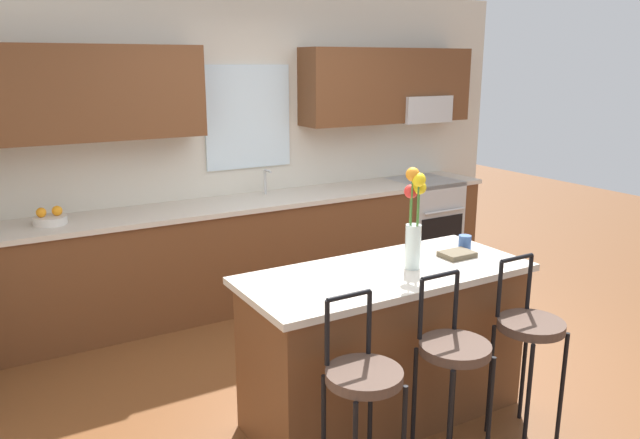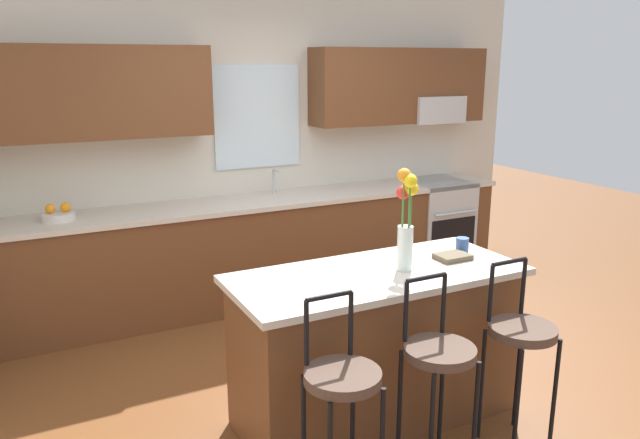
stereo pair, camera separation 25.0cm
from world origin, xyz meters
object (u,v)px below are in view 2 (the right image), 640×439
object	(u,v)px
flower_vase	(406,218)
cookbook	(453,257)
bar_stool_middle	(438,360)
mug_ceramic	(462,245)
bar_stool_far	(521,338)
bar_stool_near	(342,386)
kitchen_island	(376,345)
fruit_bowl_oranges	(59,215)
oven_range	(435,225)

from	to	relation	value
flower_vase	cookbook	bearing A→B (deg)	4.73
bar_stool_middle	mug_ceramic	distance (m)	1.00
mug_ceramic	cookbook	bearing A→B (deg)	-147.77
bar_stool_far	mug_ceramic	bearing A→B (deg)	79.33
cookbook	bar_stool_near	bearing A→B (deg)	-152.18
kitchen_island	flower_vase	distance (m)	0.78
bar_stool_middle	bar_stool_far	bearing A→B (deg)	0.00
flower_vase	cookbook	size ratio (longest dim) A/B	2.96
fruit_bowl_oranges	mug_ceramic	bearing A→B (deg)	-42.47
oven_range	kitchen_island	xyz separation A→B (m)	(-1.99, -2.06, 0.00)
oven_range	fruit_bowl_oranges	xyz separation A→B (m)	(-3.50, 0.02, 0.50)
oven_range	mug_ceramic	bearing A→B (deg)	-123.67
oven_range	mug_ceramic	distance (m)	2.43
bar_stool_far	cookbook	bearing A→B (deg)	92.59
kitchen_island	fruit_bowl_oranges	xyz separation A→B (m)	(-1.51, 2.08, 0.50)
flower_vase	bar_stool_far	bearing A→B (deg)	-53.42
bar_stool_far	flower_vase	xyz separation A→B (m)	(-0.40, 0.54, 0.59)
bar_stool_far	fruit_bowl_oranges	bearing A→B (deg)	127.74
bar_stool_far	fruit_bowl_oranges	distance (m)	3.38
bar_stool_far	fruit_bowl_oranges	xyz separation A→B (m)	(-2.06, 2.66, 0.33)
mug_ceramic	cookbook	size ratio (longest dim) A/B	0.45
bar_stool_far	mug_ceramic	xyz separation A→B (m)	(0.12, 0.66, 0.33)
bar_stool_middle	bar_stool_far	xyz separation A→B (m)	(0.55, 0.00, 0.00)
bar_stool_far	flower_vase	world-z (taller)	flower_vase
kitchen_island	cookbook	distance (m)	0.71
bar_stool_middle	flower_vase	world-z (taller)	flower_vase
bar_stool_near	mug_ceramic	distance (m)	1.43
bar_stool_middle	bar_stool_far	distance (m)	0.55
bar_stool_far	cookbook	xyz separation A→B (m)	(-0.03, 0.57, 0.30)
bar_stool_middle	fruit_bowl_oranges	distance (m)	3.08
bar_stool_middle	cookbook	distance (m)	0.83
oven_range	bar_stool_middle	bearing A→B (deg)	-127.05
bar_stool_middle	cookbook	bearing A→B (deg)	47.23
bar_stool_far	fruit_bowl_oranges	size ratio (longest dim) A/B	4.34
kitchen_island	bar_stool_near	xyz separation A→B (m)	(-0.55, -0.58, 0.17)
kitchen_island	flower_vase	size ratio (longest dim) A/B	2.86
fruit_bowl_oranges	cookbook	bearing A→B (deg)	-45.84
bar_stool_middle	fruit_bowl_oranges	size ratio (longest dim) A/B	4.34
bar_stool_far	fruit_bowl_oranges	world-z (taller)	fruit_bowl_oranges
bar_stool_near	mug_ceramic	size ratio (longest dim) A/B	11.58
kitchen_island	mug_ceramic	bearing A→B (deg)	6.98
flower_vase	mug_ceramic	xyz separation A→B (m)	(0.52, 0.13, -0.26)
bar_stool_middle	cookbook	xyz separation A→B (m)	(0.52, 0.57, 0.30)
kitchen_island	mug_ceramic	xyz separation A→B (m)	(0.67, 0.08, 0.50)
flower_vase	bar_stool_middle	bearing A→B (deg)	-105.85
bar_stool_near	cookbook	world-z (taller)	bar_stool_near
oven_range	cookbook	size ratio (longest dim) A/B	4.60
bar_stool_near	flower_vase	size ratio (longest dim) A/B	1.76
cookbook	fruit_bowl_oranges	distance (m)	2.92
oven_range	bar_stool_middle	xyz separation A→B (m)	(-1.99, -2.64, 0.18)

